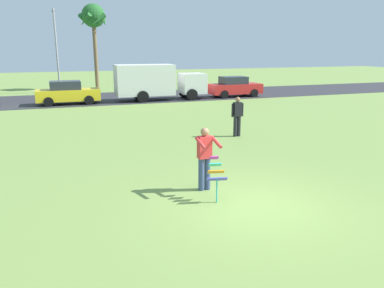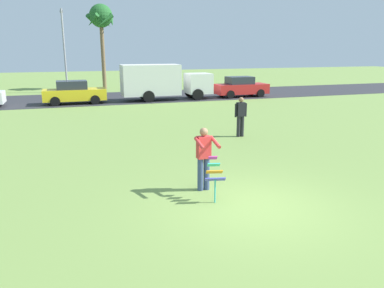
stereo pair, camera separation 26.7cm
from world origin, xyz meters
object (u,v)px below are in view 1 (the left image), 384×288
object	(u,v)px
parked_car_yellow	(68,93)
parked_car_red	(235,87)
person_walker_near	(237,115)
parked_truck_white_box	(156,81)
kite_held	(216,173)
streetlight_pole	(56,46)
person_kite_flyer	(205,156)
palm_tree_right_near	(93,19)

from	to	relation	value
parked_car_yellow	parked_car_red	world-z (taller)	same
person_walker_near	parked_truck_white_box	bearing A→B (deg)	91.72
kite_held	streetlight_pole	distance (m)	27.22
kite_held	parked_truck_white_box	distance (m)	19.51
kite_held	person_kite_flyer	bearing A→B (deg)	90.73
parked_car_yellow	parked_car_red	bearing A→B (deg)	-0.00
person_kite_flyer	parked_truck_white_box	distance (m)	18.77
person_kite_flyer	parked_car_yellow	bearing A→B (deg)	98.96
kite_held	parked_truck_white_box	bearing A→B (deg)	80.17
person_walker_near	parked_car_red	bearing A→B (deg)	64.69
parked_truck_white_box	person_walker_near	bearing A→B (deg)	-88.28
person_walker_near	person_kite_flyer	bearing A→B (deg)	-123.57
person_kite_flyer	palm_tree_right_near	world-z (taller)	palm_tree_right_near
parked_car_yellow	person_walker_near	size ratio (longest dim) A/B	2.44
streetlight_pole	person_walker_near	bearing A→B (deg)	-70.99
parked_car_red	palm_tree_right_near	distance (m)	14.73
kite_held	parked_car_yellow	world-z (taller)	parked_car_yellow
parked_car_red	streetlight_pole	size ratio (longest dim) A/B	0.60
person_kite_flyer	parked_car_red	bearing A→B (deg)	62.04
parked_car_yellow	parked_truck_white_box	distance (m)	6.28
palm_tree_right_near	parked_car_yellow	bearing A→B (deg)	-107.37
person_kite_flyer	parked_car_red	world-z (taller)	person_kite_flyer
parked_car_red	person_kite_flyer	bearing A→B (deg)	-117.96
kite_held	parked_car_red	xyz separation A→B (m)	(9.79, 19.21, 0.05)
palm_tree_right_near	person_kite_flyer	bearing A→B (deg)	-90.16
person_kite_flyer	parked_truck_white_box	world-z (taller)	parked_truck_white_box
parked_truck_white_box	streetlight_pole	world-z (taller)	streetlight_pole
palm_tree_right_near	person_walker_near	distance (m)	23.34
streetlight_pole	person_walker_near	xyz separation A→B (m)	(7.05, -20.46, -3.06)
parked_car_red	streetlight_pole	distance (m)	15.51
parked_car_red	palm_tree_right_near	world-z (taller)	palm_tree_right_near
parked_truck_white_box	streetlight_pole	size ratio (longest dim) A/B	0.96
person_kite_flyer	kite_held	world-z (taller)	person_kite_flyer
kite_held	parked_car_red	bearing A→B (deg)	62.99
kite_held	person_walker_near	bearing A→B (deg)	59.70
kite_held	person_walker_near	world-z (taller)	person_walker_near
parked_car_yellow	parked_truck_white_box	bearing A→B (deg)	0.00
parked_truck_white_box	parked_car_red	xyz separation A→B (m)	(6.46, -0.00, -0.64)
parked_truck_white_box	person_walker_near	xyz separation A→B (m)	(0.39, -12.85, -0.48)
parked_car_red	streetlight_pole	world-z (taller)	streetlight_pole
streetlight_pole	parked_car_yellow	bearing A→B (deg)	-86.88
streetlight_pole	parked_truck_white_box	bearing A→B (deg)	-48.78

